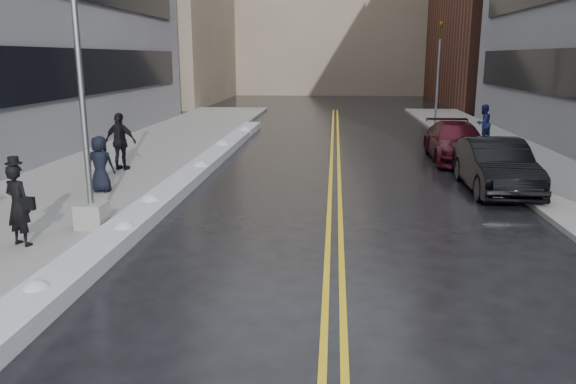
% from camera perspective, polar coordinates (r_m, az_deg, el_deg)
% --- Properties ---
extents(ground, '(160.00, 160.00, 0.00)m').
position_cam_1_polar(ground, '(11.53, -7.91, -7.62)').
color(ground, black).
rests_on(ground, ground).
extents(sidewalk_west, '(5.50, 50.00, 0.15)m').
position_cam_1_polar(sidewalk_west, '(22.43, -16.80, 2.53)').
color(sidewalk_west, gray).
rests_on(sidewalk_west, ground).
extents(sidewalk_east, '(4.00, 50.00, 0.15)m').
position_cam_1_polar(sidewalk_east, '(22.20, 24.54, 1.77)').
color(sidewalk_east, gray).
rests_on(sidewalk_east, ground).
extents(lane_line_left, '(0.12, 50.00, 0.01)m').
position_cam_1_polar(lane_line_left, '(20.89, 4.38, 2.10)').
color(lane_line_left, gold).
rests_on(lane_line_left, ground).
extents(lane_line_right, '(0.12, 50.00, 0.01)m').
position_cam_1_polar(lane_line_right, '(20.89, 5.20, 2.08)').
color(lane_line_right, gold).
rests_on(lane_line_right, ground).
extents(snow_ridge, '(0.90, 30.00, 0.34)m').
position_cam_1_polar(snow_ridge, '(19.52, -9.90, 1.62)').
color(snow_ridge, silver).
rests_on(snow_ridge, ground).
extents(building_west_far, '(14.00, 22.00, 18.00)m').
position_cam_1_polar(building_west_far, '(57.56, -14.16, 18.01)').
color(building_west_far, gray).
rests_on(building_west_far, ground).
extents(lamppost, '(0.65, 0.65, 7.62)m').
position_cam_1_polar(lamppost, '(13.83, -19.97, 6.08)').
color(lamppost, gray).
rests_on(lamppost, sidewalk_west).
extents(fire_hydrant, '(0.26, 0.26, 0.73)m').
position_cam_1_polar(fire_hydrant, '(21.80, 22.19, 3.07)').
color(fire_hydrant, maroon).
rests_on(fire_hydrant, sidewalk_east).
extents(traffic_signal, '(0.16, 0.20, 6.00)m').
position_cam_1_polar(traffic_signal, '(35.01, 15.02, 11.90)').
color(traffic_signal, gray).
rests_on(traffic_signal, sidewalk_east).
extents(pedestrian_fedora, '(0.76, 0.63, 1.79)m').
position_cam_1_polar(pedestrian_fedora, '(13.36, -25.71, -1.20)').
color(pedestrian_fedora, black).
rests_on(pedestrian_fedora, sidewalk_west).
extents(pedestrian_c, '(0.86, 0.58, 1.70)m').
position_cam_1_polar(pedestrian_c, '(17.82, -18.53, 2.71)').
color(pedestrian_c, black).
rests_on(pedestrian_c, sidewalk_west).
extents(pedestrian_d, '(1.28, 0.72, 2.06)m').
position_cam_1_polar(pedestrian_d, '(21.11, -16.64, 4.94)').
color(pedestrian_d, black).
rests_on(pedestrian_d, sidewalk_west).
extents(pedestrian_east, '(1.10, 1.07, 1.79)m').
position_cam_1_polar(pedestrian_east, '(28.65, 19.22, 6.61)').
color(pedestrian_east, navy).
rests_on(pedestrian_east, sidewalk_east).
extents(car_black, '(1.76, 5.00, 1.64)m').
position_cam_1_polar(car_black, '(18.76, 20.30, 2.52)').
color(car_black, black).
rests_on(car_black, ground).
extents(car_maroon, '(2.27, 5.33, 1.53)m').
position_cam_1_polar(car_maroon, '(23.96, 16.71, 4.89)').
color(car_maroon, '#370812').
rests_on(car_maroon, ground).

